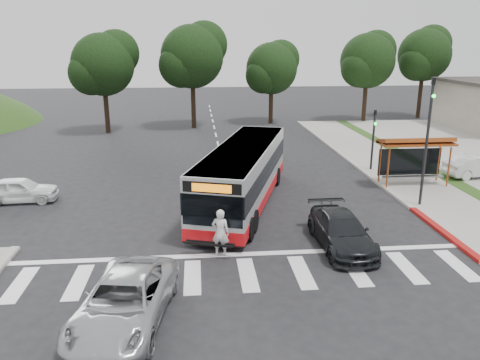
{
  "coord_description": "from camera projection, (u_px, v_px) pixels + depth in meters",
  "views": [
    {
      "loc": [
        -1.69,
        -20.24,
        8.1
      ],
      "look_at": [
        0.34,
        1.75,
        1.6
      ],
      "focal_mm": 35.0,
      "sensor_mm": 36.0,
      "label": 1
    }
  ],
  "objects": [
    {
      "name": "west_car_white",
      "position": [
        20.0,
        190.0,
        24.58
      ],
      "size": [
        3.95,
        1.72,
        1.32
      ],
      "primitive_type": "imported",
      "rotation": [
        0.0,
        0.0,
        1.61
      ],
      "color": "silver",
      "rests_on": "ground"
    },
    {
      "name": "pedestrian",
      "position": [
        220.0,
        233.0,
        18.27
      ],
      "size": [
        0.81,
        0.66,
        1.93
      ],
      "primitive_type": "imported",
      "rotation": [
        0.0,
        0.0,
        2.83
      ],
      "color": "silver",
      "rests_on": "ground"
    },
    {
      "name": "tree_north_a",
      "position": [
        193.0,
        55.0,
        44.54
      ],
      "size": [
        6.6,
        6.15,
        10.17
      ],
      "color": "black",
      "rests_on": "ground"
    },
    {
      "name": "tree_north_c",
      "position": [
        104.0,
        64.0,
        42.1
      ],
      "size": [
        6.16,
        5.74,
        9.3
      ],
      "color": "black",
      "rests_on": "ground"
    },
    {
      "name": "tree_north_b",
      "position": [
        272.0,
        68.0,
        47.51
      ],
      "size": [
        5.72,
        5.33,
        8.43
      ],
      "color": "black",
      "rests_on": "ground"
    },
    {
      "name": "bus_shelter",
      "position": [
        415.0,
        146.0,
        26.93
      ],
      "size": [
        4.2,
        1.6,
        2.86
      ],
      "color": "#994219",
      "rests_on": "sidewalk_east"
    },
    {
      "name": "curb_east_red",
      "position": [
        443.0,
        232.0,
        20.63
      ],
      "size": [
        0.32,
        6.0,
        0.15
      ],
      "primitive_type": "cube",
      "color": "maroon",
      "rests_on": "ground"
    },
    {
      "name": "curb_east",
      "position": [
        364.0,
        172.0,
        30.18
      ],
      "size": [
        0.3,
        40.0,
        0.15
      ],
      "primitive_type": "cube",
      "color": "#9E9991",
      "rests_on": "ground"
    },
    {
      "name": "dark_sedan",
      "position": [
        341.0,
        231.0,
        19.11
      ],
      "size": [
        2.05,
        4.81,
        1.38
      ],
      "primitive_type": "imported",
      "rotation": [
        0.0,
        0.0,
        0.02
      ],
      "color": "black",
      "rests_on": "ground"
    },
    {
      "name": "transit_bus",
      "position": [
        243.0,
        176.0,
        23.99
      ],
      "size": [
        6.05,
        12.11,
        3.07
      ],
      "primitive_type": null,
      "rotation": [
        0.0,
        0.0,
        -0.31
      ],
      "color": "#BABDC0",
      "rests_on": "ground"
    },
    {
      "name": "traffic_signal_ne_tall",
      "position": [
        428.0,
        132.0,
        22.95
      ],
      "size": [
        0.18,
        0.37,
        6.5
      ],
      "color": "black",
      "rests_on": "ground"
    },
    {
      "name": "ground",
      "position": [
        236.0,
        224.0,
        21.77
      ],
      "size": [
        140.0,
        140.0,
        0.0
      ],
      "primitive_type": "plane",
      "color": "black",
      "rests_on": "ground"
    },
    {
      "name": "sidewalk_east",
      "position": [
        394.0,
        171.0,
        30.37
      ],
      "size": [
        4.0,
        40.0,
        0.12
      ],
      "primitive_type": "cube",
      "color": "gray",
      "rests_on": "ground"
    },
    {
      "name": "parked_car_1",
      "position": [
        477.0,
        166.0,
        28.85
      ],
      "size": [
        4.3,
        1.98,
        1.36
      ],
      "primitive_type": "imported",
      "rotation": [
        0.0,
        0.0,
        1.71
      ],
      "color": "silver",
      "rests_on": "parking_lot"
    },
    {
      "name": "tree_ne_a",
      "position": [
        368.0,
        60.0,
        48.19
      ],
      "size": [
        6.16,
        5.74,
        9.3
      ],
      "color": "black",
      "rests_on": "parking_lot"
    },
    {
      "name": "silver_suv_south",
      "position": [
        125.0,
        301.0,
        13.86
      ],
      "size": [
        3.22,
        5.56,
        1.46
      ],
      "primitive_type": "imported",
      "rotation": [
        0.0,
        0.0,
        -0.16
      ],
      "color": "#AAACB0",
      "rests_on": "ground"
    },
    {
      "name": "tree_ne_b",
      "position": [
        425.0,
        54.0,
        50.57
      ],
      "size": [
        6.16,
        5.74,
        10.02
      ],
      "color": "black",
      "rests_on": "ground"
    },
    {
      "name": "crosswalk_ladder",
      "position": [
        248.0,
        274.0,
        16.99
      ],
      "size": [
        18.0,
        2.6,
        0.01
      ],
      "primitive_type": "cube",
      "color": "silver",
      "rests_on": "ground"
    },
    {
      "name": "traffic_signal_ne_short",
      "position": [
        374.0,
        134.0,
        30.03
      ],
      "size": [
        0.18,
        0.37,
        4.0
      ],
      "color": "black",
      "rests_on": "ground"
    }
  ]
}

